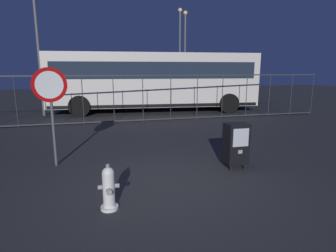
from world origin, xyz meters
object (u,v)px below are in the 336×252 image
stop_sign (51,96)px  bus_near (154,79)px  bus_far (144,77)px  fire_hydrant (109,188)px  street_light_near_right (185,48)px  street_light_near_left (37,30)px  street_light_far_left (180,47)px  newspaper_box_primary (236,143)px

stop_sign → bus_near: 8.77m
stop_sign → bus_far: bearing=71.6°
fire_hydrant → street_light_near_right: size_ratio=0.11×
bus_near → stop_sign: bearing=-111.1°
bus_far → street_light_near_left: 7.94m
fire_hydrant → bus_near: size_ratio=0.07×
street_light_near_left → street_light_far_left: bearing=37.4°
street_light_near_right → newspaper_box_primary: bearing=-103.8°
newspaper_box_primary → stop_sign: bearing=163.2°
newspaper_box_primary → street_light_far_left: size_ratio=0.15×
street_light_far_left → stop_sign: bearing=-116.9°
fire_hydrant → street_light_near_left: size_ratio=0.11×
bus_near → street_light_near_left: street_light_near_left is taller
fire_hydrant → bus_near: bus_near is taller
stop_sign → bus_far: size_ratio=0.21×
bus_far → bus_near: bearing=-102.0°
stop_sign → bus_near: bearing=63.2°
fire_hydrant → stop_sign: size_ratio=0.33×
newspaper_box_primary → street_light_near_right: street_light_near_right is taller
newspaper_box_primary → street_light_near_right: 16.21m
newspaper_box_primary → bus_near: size_ratio=0.10×
bus_far → street_light_near_right: 4.30m
newspaper_box_primary → bus_far: bearing=88.7°
newspaper_box_primary → bus_near: bearing=89.8°
newspaper_box_primary → bus_far: 13.99m
bus_far → street_light_far_left: street_light_far_left is taller
bus_near → street_light_far_left: size_ratio=1.59×
newspaper_box_primary → street_light_near_left: bearing=121.3°
stop_sign → bus_far: (4.25, 12.76, 0.11)m
fire_hydrant → newspaper_box_primary: 3.09m
bus_far → street_light_near_left: street_light_near_left is taller
stop_sign → fire_hydrant: bearing=-65.5°
fire_hydrant → bus_far: bus_far is taller
bus_far → street_light_near_right: street_light_near_right is taller
stop_sign → bus_near: bus_near is taller
fire_hydrant → newspaper_box_primary: (2.83, 1.21, 0.22)m
bus_near → street_light_far_left: bearing=68.7°
bus_far → newspaper_box_primary: bearing=-99.9°
fire_hydrant → newspaper_box_primary: newspaper_box_primary is taller
newspaper_box_primary → street_light_near_left: street_light_near_left is taller
bus_near → bus_far: same height
street_light_far_left → newspaper_box_primary: bearing=-102.4°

